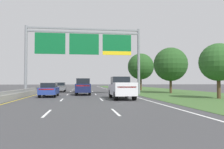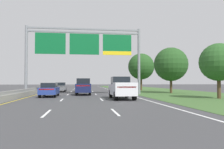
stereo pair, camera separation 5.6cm
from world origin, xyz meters
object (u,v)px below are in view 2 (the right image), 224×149
at_px(car_grey_left_lane_sedan, 61,87).
at_px(roadside_tree_far, 141,67).
at_px(roadside_tree_mid, 171,64).
at_px(car_black_centre_lane_sedan, 82,87).
at_px(pickup_truck_white, 122,88).
at_px(car_blue_left_lane_sedan, 49,89).
at_px(overhead_sign_gantry, 84,47).
at_px(car_navy_centre_lane_suv, 83,86).
at_px(roadside_tree_near, 219,62).

bearing_deg(car_grey_left_lane_sedan, roadside_tree_far, -80.52).
xyz_separation_m(roadside_tree_mid, roadside_tree_far, (-1.74, 10.59, 0.37)).
bearing_deg(car_black_centre_lane_sedan, roadside_tree_mid, -117.72).
bearing_deg(pickup_truck_white, car_blue_left_lane_sedan, 61.07).
xyz_separation_m(pickup_truck_white, roadside_tree_far, (7.52, 20.78, 3.59)).
distance_m(car_blue_left_lane_sedan, roadside_tree_mid, 18.14).
xyz_separation_m(overhead_sign_gantry, roadside_tree_mid, (12.84, 2.47, -1.99)).
relative_size(car_blue_left_lane_sedan, roadside_tree_far, 0.61).
bearing_deg(car_black_centre_lane_sedan, car_navy_centre_lane_suv, -178.90).
height_order(car_black_centre_lane_sedan, roadside_tree_far, roadside_tree_far).
bearing_deg(overhead_sign_gantry, pickup_truck_white, -65.09).
xyz_separation_m(car_grey_left_lane_sedan, roadside_tree_near, (17.23, -18.91, 2.83)).
distance_m(pickup_truck_white, car_black_centre_lane_sedan, 17.44).
bearing_deg(roadside_tree_mid, car_black_centre_lane_sedan, 152.78).
relative_size(overhead_sign_gantry, car_blue_left_lane_sedan, 3.42).
xyz_separation_m(overhead_sign_gantry, car_black_centre_lane_sedan, (-0.38, 9.27, -5.47)).
distance_m(car_blue_left_lane_sedan, roadside_tree_near, 18.20).
bearing_deg(car_blue_left_lane_sedan, pickup_truck_white, -119.34).
bearing_deg(roadside_tree_near, roadside_tree_mid, 92.25).
xyz_separation_m(car_black_centre_lane_sedan, roadside_tree_far, (11.48, 3.79, 3.85)).
bearing_deg(car_grey_left_lane_sedan, roadside_tree_mid, -116.03).
distance_m(car_black_centre_lane_sedan, roadside_tree_far, 12.69).
distance_m(car_grey_left_lane_sedan, roadside_tree_far, 15.80).
bearing_deg(overhead_sign_gantry, car_blue_left_lane_sedan, -138.06).
relative_size(car_black_centre_lane_sedan, roadside_tree_mid, 0.65).
relative_size(overhead_sign_gantry, roadside_tree_mid, 2.21).
xyz_separation_m(roadside_tree_near, roadside_tree_far, (-2.18, 21.80, 1.02)).
bearing_deg(roadside_tree_near, roadside_tree_far, 95.71).
bearing_deg(pickup_truck_white, overhead_sign_gantry, 25.14).
relative_size(overhead_sign_gantry, roadside_tree_near, 2.71).
bearing_deg(roadside_tree_mid, car_blue_left_lane_sedan, -160.32).
distance_m(overhead_sign_gantry, roadside_tree_mid, 13.23).
xyz_separation_m(car_navy_centre_lane_suv, roadside_tree_mid, (12.96, 2.76, 3.19)).
bearing_deg(car_black_centre_lane_sedan, roadside_tree_far, -72.22).
xyz_separation_m(car_blue_left_lane_sedan, roadside_tree_far, (15.03, 16.59, 3.85)).
bearing_deg(car_blue_left_lane_sedan, car_navy_centre_lane_suv, -49.85).
bearing_deg(car_blue_left_lane_sedan, car_grey_left_lane_sedan, -0.09).
height_order(car_blue_left_lane_sedan, roadside_tree_near, roadside_tree_near).
bearing_deg(overhead_sign_gantry, car_grey_left_lane_sedan, 111.21).
bearing_deg(overhead_sign_gantry, car_navy_centre_lane_suv, -111.02).
xyz_separation_m(overhead_sign_gantry, car_grey_left_lane_sedan, (-3.95, 10.17, -5.47)).
height_order(car_blue_left_lane_sedan, roadside_tree_mid, roadside_tree_mid).
relative_size(car_grey_left_lane_sedan, roadside_tree_mid, 0.65).
height_order(pickup_truck_white, car_black_centre_lane_sedan, pickup_truck_white).
height_order(overhead_sign_gantry, car_black_centre_lane_sedan, overhead_sign_gantry).
xyz_separation_m(car_grey_left_lane_sedan, car_navy_centre_lane_suv, (3.84, -10.46, 0.28)).
relative_size(roadside_tree_near, roadside_tree_far, 0.77).
bearing_deg(roadside_tree_near, pickup_truck_white, 173.99).
height_order(pickup_truck_white, roadside_tree_near, roadside_tree_near).
relative_size(car_navy_centre_lane_suv, roadside_tree_near, 0.85).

